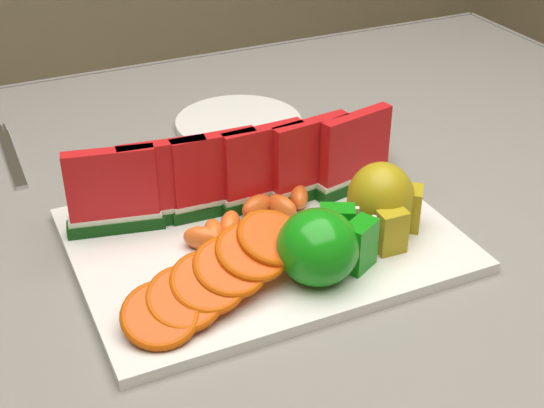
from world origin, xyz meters
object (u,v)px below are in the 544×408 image
apple_cluster (323,246)px  side_plate (239,123)px  fork (11,155)px  pear_cluster (383,201)px  platter (263,240)px

apple_cluster → side_plate: 0.38m
fork → pear_cluster: bearing=-47.6°
pear_cluster → platter: bearing=159.1°
platter → side_plate: size_ratio=1.68×
apple_cluster → pear_cluster: (0.09, 0.04, 0.01)m
side_plate → apple_cluster: bearing=-99.8°
platter → side_plate: platter is taller
side_plate → fork: 0.31m
apple_cluster → side_plate: apple_cluster is taller
side_plate → pear_cluster: bearing=-84.9°
platter → fork: platter is taller
pear_cluster → side_plate: (-0.03, 0.33, -0.05)m
fork → apple_cluster: bearing=-59.2°
apple_cluster → fork: bearing=120.8°
side_plate → platter: bearing=-107.5°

